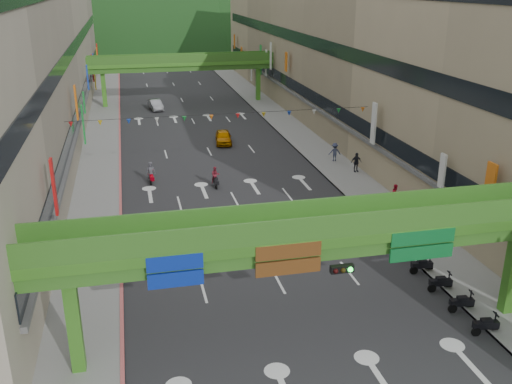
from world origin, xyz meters
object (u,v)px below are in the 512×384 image
(scooter_rider_near, at_px, (186,224))
(scooter_rider_mid, at_px, (215,177))
(car_silver, at_px, (156,105))
(pedestrian_red, at_px, (395,196))
(overpass_near, at_px, (337,249))
(car_yellow, at_px, (223,137))

(scooter_rider_near, bearing_deg, scooter_rider_mid, 69.46)
(scooter_rider_mid, xyz_separation_m, car_silver, (-3.15, 32.70, -0.24))
(pedestrian_red, bearing_deg, scooter_rider_mid, 130.65)
(overpass_near, distance_m, scooter_rider_mid, 24.20)
(car_yellow, bearing_deg, car_silver, 115.17)
(car_silver, bearing_deg, overpass_near, -93.88)
(scooter_rider_near, bearing_deg, car_silver, 89.43)
(scooter_rider_near, distance_m, pedestrian_red, 16.97)
(car_silver, bearing_deg, scooter_rider_near, -99.65)
(car_silver, height_order, pedestrian_red, pedestrian_red)
(overpass_near, height_order, scooter_rider_mid, overpass_near)
(scooter_rider_mid, distance_m, car_yellow, 14.04)
(overpass_near, distance_m, car_yellow, 37.72)
(overpass_near, height_order, car_yellow, overpass_near)
(scooter_rider_near, distance_m, car_silver, 42.24)
(overpass_near, bearing_deg, car_yellow, 88.38)
(scooter_rider_near, xyz_separation_m, pedestrian_red, (16.82, 2.26, -0.14))
(overpass_near, xyz_separation_m, pedestrian_red, (11.27, 16.46, -4.42))
(car_silver, bearing_deg, car_yellow, -81.02)
(scooter_rider_mid, bearing_deg, car_silver, 95.51)
(overpass_near, relative_size, car_silver, 6.68)
(overpass_near, relative_size, scooter_rider_mid, 15.21)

